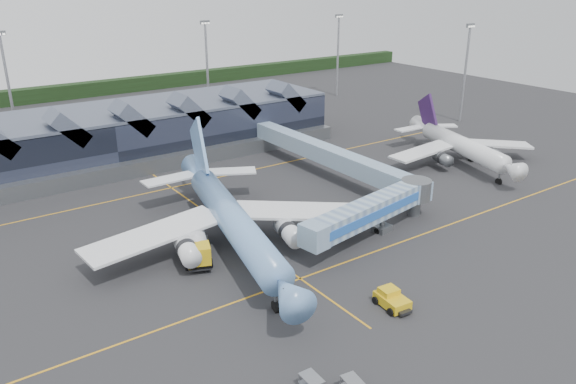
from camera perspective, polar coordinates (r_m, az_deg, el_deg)
ground at (r=71.56m, az=-2.56°, el=-6.15°), size 260.00×260.00×0.00m
taxi_stripes at (r=79.35m, az=-6.46°, el=-3.37°), size 120.00×60.00×0.01m
tree_line_far at (r=170.06m, az=-23.25°, el=9.16°), size 260.00×4.00×4.00m
terminal at (r=108.81m, az=-18.56°, el=5.26°), size 90.00×22.25×12.52m
light_masts at (r=130.40m, az=-9.93°, el=12.00°), size 132.40×42.56×22.45m
main_airliner at (r=71.64m, az=-5.85°, el=-2.57°), size 36.79×43.02×13.95m
regional_jet at (r=108.57m, az=17.02°, el=4.64°), size 28.26×31.58×11.03m
jet_bridge at (r=75.81m, az=9.18°, el=-1.60°), size 25.02×7.65×5.54m
fuel_truck at (r=71.01m, az=-9.40°, el=-4.80°), size 6.19×10.86×3.69m
pushback_tug at (r=61.37m, az=10.50°, el=-10.67°), size 3.03×4.45×1.88m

